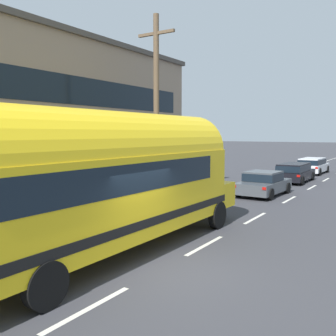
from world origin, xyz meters
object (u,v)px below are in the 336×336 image
object	(u,v)px
car_second	(294,171)
car_third	(313,165)
painted_bus	(102,177)
car_lead	(263,183)
utility_pole	(156,112)

from	to	relation	value
car_second	car_third	xyz separation A→B (m)	(-0.15, 6.71, 0.00)
painted_bus	car_lead	distance (m)	13.14
utility_pole	car_second	xyz separation A→B (m)	(2.38, 14.01, -3.63)
car_lead	utility_pole	bearing A→B (deg)	-108.39
car_second	car_third	world-z (taller)	same
utility_pole	car_third	world-z (taller)	utility_pole
utility_pole	car_lead	size ratio (longest dim) A/B	1.97
utility_pole	car_third	distance (m)	21.15
painted_bus	car_second	size ratio (longest dim) A/B	2.60
utility_pole	car_second	bearing A→B (deg)	80.36
car_lead	car_second	world-z (taller)	same
painted_bus	car_third	bearing A→B (deg)	89.93
car_lead	car_second	xyz separation A→B (m)	(-0.01, 6.82, 0.06)
utility_pole	car_third	bearing A→B (deg)	83.85
utility_pole	car_lead	bearing A→B (deg)	71.61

